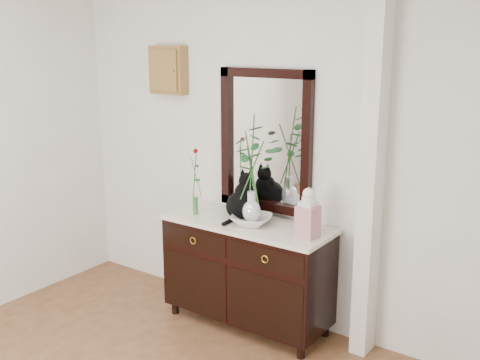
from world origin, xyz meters
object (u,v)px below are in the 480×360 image
Objects in this scene: sideboard at (247,268)px; lotus_bowl at (252,220)px; cat at (242,196)px; ginger_jar at (308,212)px.

lotus_bowl is (0.06, -0.03, 0.41)m from sideboard.
cat is 0.98× the size of ginger_jar.
cat is (-0.09, 0.05, 0.56)m from sideboard.
lotus_bowl is 0.81× the size of ginger_jar.
sideboard is 0.57m from cat.
ginger_jar is at bearing -4.25° from sideboard.
sideboard is at bearing 175.75° from ginger_jar.
sideboard is 0.77m from ginger_jar.
sideboard is at bearing 150.64° from lotus_bowl.
ginger_jar is (0.62, -0.09, 0.00)m from cat.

